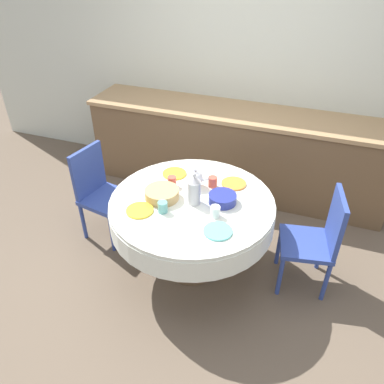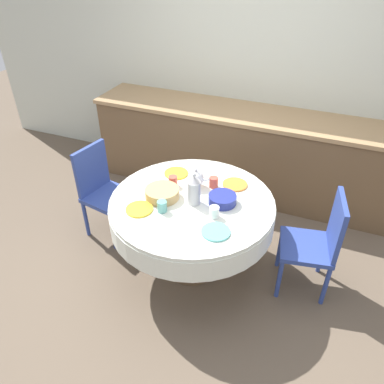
{
  "view_description": "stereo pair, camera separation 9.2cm",
  "coord_description": "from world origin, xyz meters",
  "px_view_note": "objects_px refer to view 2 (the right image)",
  "views": [
    {
      "loc": [
        0.81,
        -2.22,
        2.45
      ],
      "look_at": [
        0.0,
        0.0,
        0.81
      ],
      "focal_mm": 35.0,
      "sensor_mm": 36.0,
      "label": 1
    },
    {
      "loc": [
        0.89,
        -2.19,
        2.45
      ],
      "look_at": [
        0.0,
        0.0,
        0.81
      ],
      "focal_mm": 35.0,
      "sensor_mm": 36.0,
      "label": 2
    }
  ],
  "objects_px": {
    "coffee_carafe": "(194,190)",
    "teapot": "(196,178)",
    "chair_right": "(102,188)",
    "chair_left": "(318,241)"
  },
  "relations": [
    {
      "from": "chair_right",
      "to": "chair_left",
      "type": "bearing_deg",
      "value": 100.41
    },
    {
      "from": "coffee_carafe",
      "to": "teapot",
      "type": "relative_size",
      "value": 1.44
    },
    {
      "from": "coffee_carafe",
      "to": "chair_right",
      "type": "bearing_deg",
      "value": 168.82
    },
    {
      "from": "chair_left",
      "to": "chair_right",
      "type": "height_order",
      "value": "same"
    },
    {
      "from": "chair_left",
      "to": "coffee_carafe",
      "type": "distance_m",
      "value": 1.04
    },
    {
      "from": "coffee_carafe",
      "to": "teapot",
      "type": "distance_m",
      "value": 0.23
    },
    {
      "from": "chair_right",
      "to": "coffee_carafe",
      "type": "xyz_separation_m",
      "value": [
        1.01,
        -0.2,
        0.36
      ]
    },
    {
      "from": "chair_left",
      "to": "coffee_carafe",
      "type": "xyz_separation_m",
      "value": [
        -0.95,
        -0.21,
        0.36
      ]
    },
    {
      "from": "chair_left",
      "to": "chair_right",
      "type": "distance_m",
      "value": 1.96
    },
    {
      "from": "coffee_carafe",
      "to": "teapot",
      "type": "bearing_deg",
      "value": 107.81
    }
  ]
}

